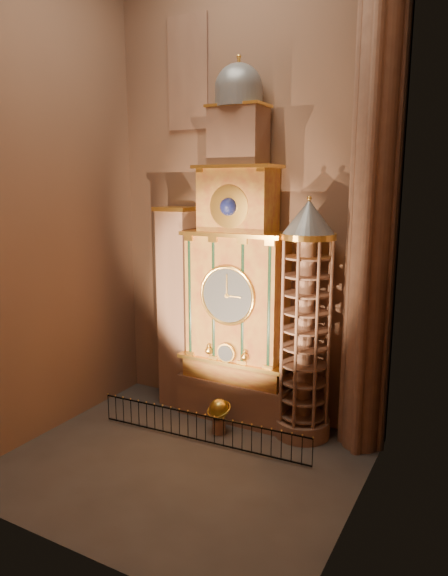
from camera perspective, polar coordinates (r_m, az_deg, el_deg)
The scene contains 11 objects.
floor at distance 22.42m, azimuth -4.71°, elevation -18.76°, with size 14.00×14.00×0.00m, color #383330.
wall_back at distance 24.62m, azimuth 2.66°, elevation 10.79°, with size 22.00×22.00×0.00m, color #89644A.
wall_left at distance 24.00m, azimuth -19.52°, elevation 10.15°, with size 22.00×22.00×0.00m, color #89644A.
wall_right at distance 16.58m, azimuth 15.67°, elevation 10.12°, with size 22.00×22.00×0.00m, color #89644A.
astronomical_clock at distance 24.13m, azimuth 1.49°, elevation 0.46°, with size 5.60×2.41×16.70m.
portrait_tower at distance 26.15m, azimuth -5.16°, elevation -2.15°, with size 1.80×1.60×10.20m.
stair_turret at distance 22.87m, azimuth 9.02°, elevation -3.92°, with size 2.50×2.50×10.80m.
gothic_pier at distance 21.66m, azimuth 16.37°, elevation 10.28°, with size 2.04×2.04×22.00m.
stained_glass_window at distance 26.63m, azimuth -4.04°, elevation 22.73°, with size 2.20×0.14×5.20m.
celestial_globe at distance 24.20m, azimuth -0.57°, elevation -13.71°, with size 1.42×1.38×1.64m.
iron_railing at distance 23.53m, azimuth -2.58°, elevation -15.29°, with size 10.11×0.61×1.27m.
Camera 1 is at (10.76, -16.15, 11.24)m, focal length 32.00 mm.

